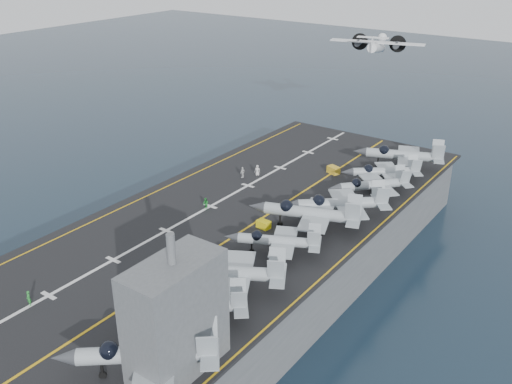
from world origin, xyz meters
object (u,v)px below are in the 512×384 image
Objects in this scene: tow_cart_a at (182,280)px; transport_plane at (377,48)px; island_superstructure at (175,304)px; fighter_jet_0 at (147,352)px.

tow_cart_a is 0.10× the size of transport_plane.
island_superstructure is at bearing -76.29° from transport_plane.
island_superstructure is 5.61m from fighter_jet_0.
fighter_jet_0 is at bearing -77.59° from transport_plane.
fighter_jet_0 is at bearing -59.39° from tow_cart_a.
tow_cart_a is at bearing -81.10° from transport_plane.
island_superstructure is 0.62× the size of transport_plane.
island_superstructure is 0.79× the size of fighter_jet_0.
tow_cart_a is (-9.70, 11.11, -6.86)m from island_superstructure.
transport_plane is (-12.54, 80.08, 14.98)m from tow_cart_a.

